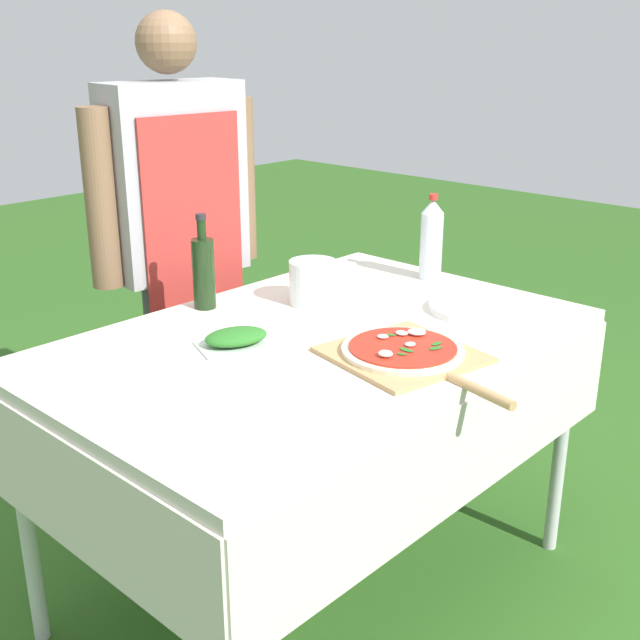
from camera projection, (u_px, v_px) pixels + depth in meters
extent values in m
plane|color=#2D5B1E|center=(316.00, 588.00, 2.38)|extent=(12.00, 12.00, 0.00)
cube|color=beige|center=(316.00, 342.00, 2.12)|extent=(1.44, 0.94, 0.04)
cube|color=beige|center=(463.00, 456.00, 1.87)|extent=(1.44, 0.01, 0.28)
cube|color=beige|center=(205.00, 352.00, 2.47)|extent=(1.44, 0.01, 0.28)
cube|color=beige|center=(79.00, 505.00, 1.67)|extent=(0.01, 0.94, 0.28)
cube|color=beige|center=(465.00, 328.00, 2.67)|extent=(0.01, 0.94, 0.28)
cylinder|color=#B7B7BC|center=(561.00, 440.00, 2.45)|extent=(0.04, 0.04, 0.77)
cylinder|color=#B7B7BC|center=(25.00, 516.00, 2.06)|extent=(0.04, 0.04, 0.77)
cylinder|color=#B7B7BC|center=(358.00, 368.00, 2.97)|extent=(0.04, 0.04, 0.77)
cylinder|color=#4C4C51|center=(207.00, 378.00, 2.83)|extent=(0.12, 0.12, 0.81)
cylinder|color=#4C4C51|center=(167.00, 391.00, 2.73)|extent=(0.12, 0.12, 0.81)
cube|color=#99999E|center=(175.00, 181.00, 2.54)|extent=(0.46, 0.23, 0.61)
cube|color=#9E2D28|center=(196.00, 256.00, 2.55)|extent=(0.35, 0.04, 0.88)
cylinder|color=brown|center=(241.00, 180.00, 2.71)|extent=(0.09, 0.09, 0.54)
cylinder|color=brown|center=(101.00, 199.00, 2.39)|extent=(0.09, 0.09, 0.54)
sphere|color=brown|center=(166.00, 42.00, 2.40)|extent=(0.19, 0.19, 0.19)
cube|color=tan|center=(402.00, 355.00, 1.97)|extent=(0.39, 0.39, 0.01)
cylinder|color=tan|center=(480.00, 391.00, 1.77)|extent=(0.06, 0.19, 0.02)
cylinder|color=beige|center=(403.00, 350.00, 1.97)|extent=(0.30, 0.30, 0.01)
cylinder|color=#B22819|center=(403.00, 347.00, 1.97)|extent=(0.27, 0.27, 0.00)
ellipsoid|color=white|center=(417.00, 332.00, 2.04)|extent=(0.06, 0.06, 0.01)
ellipsoid|color=white|center=(402.00, 333.00, 2.04)|extent=(0.03, 0.03, 0.01)
ellipsoid|color=white|center=(410.00, 344.00, 1.96)|extent=(0.03, 0.03, 0.01)
ellipsoid|color=white|center=(385.00, 354.00, 1.90)|extent=(0.04, 0.05, 0.02)
ellipsoid|color=white|center=(383.00, 336.00, 2.01)|extent=(0.04, 0.04, 0.01)
ellipsoid|color=#286B23|center=(436.00, 348.00, 1.95)|extent=(0.04, 0.03, 0.00)
ellipsoid|color=#286B23|center=(391.00, 335.00, 2.03)|extent=(0.02, 0.03, 0.00)
ellipsoid|color=#286B23|center=(402.00, 354.00, 1.91)|extent=(0.02, 0.03, 0.00)
ellipsoid|color=#286B23|center=(437.00, 343.00, 1.98)|extent=(0.03, 0.02, 0.00)
ellipsoid|color=#286B23|center=(406.00, 350.00, 1.94)|extent=(0.02, 0.04, 0.00)
cylinder|color=black|center=(204.00, 274.00, 2.29)|extent=(0.06, 0.06, 0.20)
cylinder|color=black|center=(201.00, 230.00, 2.25)|extent=(0.03, 0.03, 0.06)
cylinder|color=#232326|center=(201.00, 217.00, 2.24)|extent=(0.03, 0.03, 0.02)
cylinder|color=silver|center=(431.00, 246.00, 2.57)|extent=(0.07, 0.07, 0.22)
cone|color=silver|center=(433.00, 206.00, 2.52)|extent=(0.07, 0.07, 0.04)
cylinder|color=#B22823|center=(433.00, 197.00, 2.51)|extent=(0.03, 0.03, 0.02)
cube|color=silver|center=(236.00, 345.00, 2.04)|extent=(0.22, 0.19, 0.01)
ellipsoid|color=#286B23|center=(236.00, 337.00, 2.03)|extent=(0.19, 0.16, 0.04)
cylinder|color=silver|center=(313.00, 282.00, 2.35)|extent=(0.14, 0.14, 0.13)
cylinder|color=white|center=(476.00, 310.00, 2.30)|extent=(0.27, 0.27, 0.00)
cylinder|color=white|center=(476.00, 308.00, 2.30)|extent=(0.27, 0.27, 0.00)
cylinder|color=white|center=(476.00, 307.00, 2.30)|extent=(0.27, 0.27, 0.00)
cylinder|color=white|center=(476.00, 305.00, 2.29)|extent=(0.27, 0.27, 0.00)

